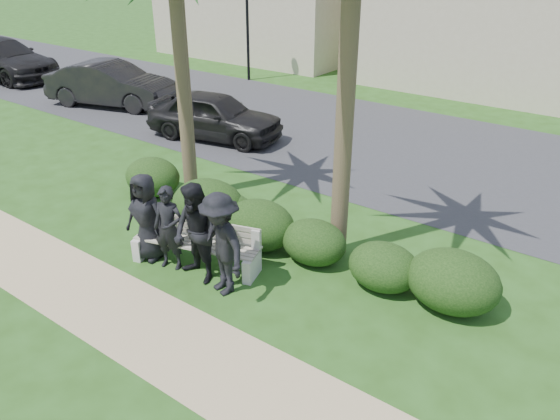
% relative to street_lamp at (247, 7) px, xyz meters
% --- Properties ---
extents(ground, '(160.00, 160.00, 0.00)m').
position_rel_street_lamp_xyz_m(ground, '(9.00, -12.00, -2.94)').
color(ground, '#264C15').
rests_on(ground, ground).
extents(footpath, '(30.00, 1.60, 0.01)m').
position_rel_street_lamp_xyz_m(footpath, '(9.00, -13.80, -2.94)').
color(footpath, tan).
rests_on(footpath, ground).
extents(asphalt_street, '(160.00, 8.00, 0.01)m').
position_rel_street_lamp_xyz_m(asphalt_street, '(9.00, -4.00, -2.94)').
color(asphalt_street, '#2D2D30').
rests_on(asphalt_street, ground).
extents(street_lamp, '(0.36, 0.36, 4.29)m').
position_rel_street_lamp_xyz_m(street_lamp, '(0.00, 0.00, 0.00)').
color(street_lamp, black).
rests_on(street_lamp, ground).
extents(park_bench, '(2.54, 1.22, 0.84)m').
position_rel_street_lamp_xyz_m(park_bench, '(8.64, -12.01, -2.57)').
color(park_bench, '#9D9684').
rests_on(park_bench, ground).
extents(man_a, '(0.90, 0.66, 1.70)m').
position_rel_street_lamp_xyz_m(man_a, '(7.71, -12.34, -2.10)').
color(man_a, black).
rests_on(man_a, ground).
extents(man_b, '(0.67, 0.55, 1.60)m').
position_rel_street_lamp_xyz_m(man_b, '(8.29, -12.33, -2.14)').
color(man_b, black).
rests_on(man_b, ground).
extents(man_c, '(0.99, 0.84, 1.82)m').
position_rel_street_lamp_xyz_m(man_c, '(8.98, -12.33, -2.03)').
color(man_c, black).
rests_on(man_c, ground).
extents(man_d, '(1.33, 1.00, 1.84)m').
position_rel_street_lamp_xyz_m(man_d, '(9.57, -12.35, -2.02)').
color(man_d, black).
rests_on(man_d, ground).
extents(hedge_a, '(1.38, 1.14, 0.90)m').
position_rel_street_lamp_xyz_m(hedge_a, '(5.56, -10.32, -2.49)').
color(hedge_a, black).
rests_on(hedge_a, ground).
extents(hedge_b, '(1.63, 1.35, 1.06)m').
position_rel_street_lamp_xyz_m(hedge_b, '(7.78, -10.77, -2.41)').
color(hedge_b, black).
rests_on(hedge_b, ground).
extents(hedge_c, '(1.24, 1.02, 0.81)m').
position_rel_street_lamp_xyz_m(hedge_c, '(8.19, -10.62, -2.54)').
color(hedge_c, black).
rests_on(hedge_c, ground).
extents(hedge_d, '(1.47, 1.21, 0.96)m').
position_rel_street_lamp_xyz_m(hedge_d, '(9.10, -10.74, -2.46)').
color(hedge_d, black).
rests_on(hedge_d, ground).
extents(hedge_e, '(1.26, 1.04, 0.82)m').
position_rel_street_lamp_xyz_m(hedge_e, '(10.27, -10.58, -2.53)').
color(hedge_e, black).
rests_on(hedge_e, ground).
extents(hedge_f, '(1.54, 1.27, 1.01)m').
position_rel_street_lamp_xyz_m(hedge_f, '(12.87, -10.43, -2.44)').
color(hedge_f, black).
rests_on(hedge_f, ground).
extents(hedge_extra, '(1.26, 1.04, 0.82)m').
position_rel_street_lamp_xyz_m(hedge_extra, '(11.71, -10.58, -2.53)').
color(hedge_extra, black).
rests_on(hedge_extra, ground).
extents(car_a, '(4.38, 2.49, 1.41)m').
position_rel_street_lamp_xyz_m(car_a, '(4.02, -6.48, -2.24)').
color(car_a, black).
rests_on(car_a, ground).
extents(car_b, '(4.95, 2.96, 1.54)m').
position_rel_street_lamp_xyz_m(car_b, '(-1.39, -6.02, -2.17)').
color(car_b, black).
rests_on(car_b, ground).
extents(car_c, '(5.79, 2.64, 1.64)m').
position_rel_street_lamp_xyz_m(car_c, '(-8.65, -6.03, -2.12)').
color(car_c, black).
rests_on(car_c, ground).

